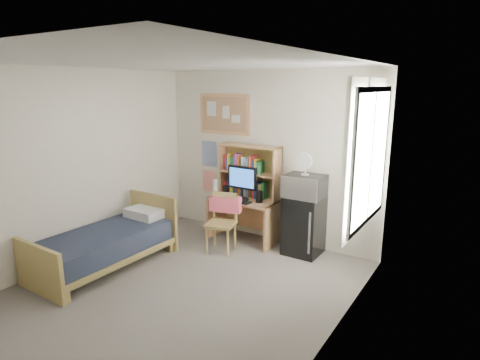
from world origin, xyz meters
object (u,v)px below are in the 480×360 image
Objects in this scene: bulletin_board at (224,114)px; desk_fan at (306,165)px; monitor at (242,183)px; microwave at (305,186)px; speaker_left at (226,191)px; mini_fridge at (304,225)px; speaker_right at (259,197)px; desk at (244,219)px; desk_chair at (221,224)px; bed at (104,249)px.

bulletin_board reaches higher than desk_fan.
microwave is at bearing 4.66° from monitor.
desk_fan is at bearing 3.57° from speaker_left.
speaker_left is (-0.30, 0.00, -0.17)m from monitor.
monitor is (-0.99, -0.09, 0.51)m from mini_fridge.
monitor is 0.35m from speaker_right.
mini_fridge is (1.54, -0.25, -1.50)m from bulletin_board.
desk_chair is (-0.05, -0.56, 0.09)m from desk.
desk is 0.57m from desk_chair.
desk is 2.00× the size of microwave.
mini_fridge is 1.58× the size of microwave.
bulletin_board is at bearing 127.72° from speaker_left.
bulletin_board is 3.31× the size of desk_fan.
bulletin_board is at bearing 158.55° from speaker_right.
bed is at bearing -112.82° from speaker_left.
bed is at bearing -103.41° from bulletin_board.
desk is at bearing -178.00° from mini_fridge.
speaker_right is at bearing 0.00° from monitor.
desk_chair is at bearing -58.81° from bulletin_board.
desk_chair is 0.48× the size of bed.
bed is at bearing -127.27° from speaker_right.
bulletin_board is 1.81× the size of monitor.
speaker_left is 0.62× the size of desk_fan.
desk_fan is (0.00, 0.00, 0.30)m from microwave.
bulletin_board is at bearing 170.17° from microwave.
speaker_left is at bearing 67.63° from bed.
desk_fan reaches higher than microwave.
bulletin_board is 1.82m from microwave.
desk is at bearing 90.00° from monitor.
microwave is at bearing 3.57° from speaker_left.
mini_fridge is 2.99× the size of desk_fan.
monitor is (0.56, -0.34, -0.99)m from bulletin_board.
mini_fridge is at bearing -9.31° from bulletin_board.
monitor reaches higher than desk_chair.
microwave is at bearing 14.14° from desk_chair.
speaker_right is at bearing -21.99° from bulletin_board.
desk is 0.60m from monitor.
desk_fan is at bearing 42.75° from bed.
monitor is 0.35m from speaker_left.
desk_chair is 1.47m from desk_fan.
monitor is 1.05m from desk_fan.
desk is 0.52m from speaker_left.
monitor is 2.95× the size of speaker_left.
mini_fridge reaches higher than bed.
speaker_left is at bearing -168.69° from desk.
bulletin_board is 1.11× the size of mini_fridge.
desk_fan is at bearing 4.66° from monitor.
bed is (-1.01, -1.25, -0.18)m from desk_chair.
mini_fridge is 0.88m from desk_fan.
desk is 1.26× the size of desk_chair.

